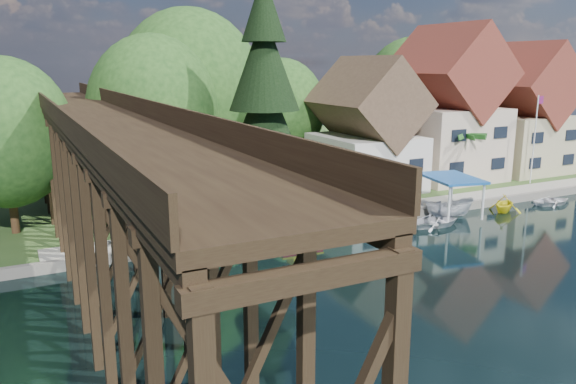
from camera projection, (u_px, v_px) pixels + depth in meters
name	position (u px, v px, depth m)	size (l,w,h in m)	color
ground	(423.00, 265.00, 31.05)	(140.00, 140.00, 0.00)	black
bank	(217.00, 164.00, 60.63)	(140.00, 52.00, 0.50)	#27451B
seawall	(393.00, 217.00, 39.70)	(60.00, 0.40, 0.62)	slate
promenade	(405.00, 206.00, 41.65)	(50.00, 2.60, 0.06)	gray
trestle_bridge	(101.00, 180.00, 27.39)	(4.12, 44.18, 9.30)	black
house_left	(367.00, 134.00, 46.89)	(7.64, 8.64, 11.02)	beige
house_center	(446.00, 114.00, 50.96)	(8.65, 9.18, 13.89)	beige
house_right	(521.00, 117.00, 54.59)	(8.15, 8.64, 12.45)	tan
shed	(158.00, 170.00, 38.04)	(5.09, 5.40, 7.85)	beige
bg_trees	(275.00, 106.00, 48.37)	(49.90, 13.30, 10.57)	#382314
shrubs	(276.00, 214.00, 36.84)	(15.76, 2.47, 1.70)	#153B17
conifer	(264.00, 102.00, 38.22)	(6.62, 6.62, 16.30)	#382314
palm_tree	(465.00, 137.00, 47.22)	(4.04, 4.04, 4.95)	#382314
flagpole	(536.00, 130.00, 48.87)	(1.15, 0.47, 7.73)	white
tugboat	(299.00, 232.00, 35.09)	(2.90, 1.64, 2.07)	red
boat_white_a	(435.00, 220.00, 38.42)	(2.72, 3.80, 0.79)	white
boat_canopy	(450.00, 200.00, 40.36)	(4.09, 5.22, 3.00)	silver
boat_yellow	(505.00, 202.00, 42.03)	(2.42, 2.81, 1.48)	yellow
boat_white_b	(553.00, 200.00, 44.35)	(2.34, 3.27, 0.68)	white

